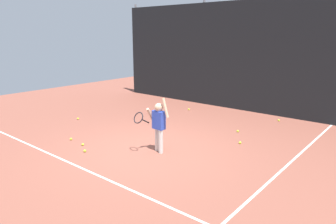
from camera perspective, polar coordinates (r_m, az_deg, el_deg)
name	(u,v)px	position (r m, az deg, el deg)	size (l,w,h in m)	color
ground_plane	(146,149)	(7.81, -4.03, -6.70)	(20.00, 20.00, 0.00)	brown
court_line_baseline	(89,171)	(6.77, -14.31, -10.51)	(9.00, 0.05, 0.00)	white
court_line_sideline	(284,168)	(7.13, 20.49, -9.68)	(0.05, 9.00, 0.00)	white
back_fence_windscreen	(246,57)	(11.70, 14.05, 9.78)	(11.51, 0.08, 3.94)	black
fence_post_0	(137,50)	(15.04, -5.78, 11.28)	(0.09, 0.09, 4.09)	slate
fence_post_1	(203,53)	(12.66, 6.44, 10.74)	(0.09, 0.09, 4.09)	slate
fence_post_2	(300,57)	(11.07, 23.04, 9.25)	(0.09, 0.09, 4.09)	slate
tennis_player	(158,123)	(7.36, -1.86, -2.02)	(0.74, 0.57, 1.35)	silver
tennis_ball_0	(189,109)	(11.65, 3.85, 0.49)	(0.07, 0.07, 0.07)	#CCE033
tennis_ball_1	(78,119)	(10.78, -16.21, -1.17)	(0.07, 0.07, 0.07)	#CCE033
tennis_ball_2	(279,120)	(10.78, 19.67, -1.44)	(0.07, 0.07, 0.07)	#CCE033
tennis_ball_3	(240,143)	(8.31, 13.10, -5.50)	(0.07, 0.07, 0.07)	#CCE033
tennis_ball_4	(85,151)	(7.81, -15.03, -6.91)	(0.07, 0.07, 0.07)	#CCE033
tennis_ball_5	(238,131)	(9.26, 12.69, -3.44)	(0.07, 0.07, 0.07)	#CCE033
tennis_ball_6	(83,144)	(8.26, -15.38, -5.77)	(0.07, 0.07, 0.07)	#CCE033
tennis_ball_7	(71,139)	(8.76, -17.39, -4.76)	(0.07, 0.07, 0.07)	#CCE033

